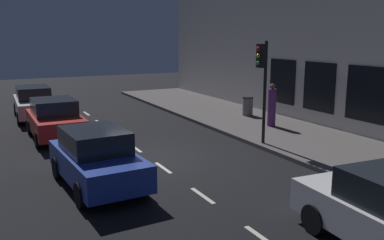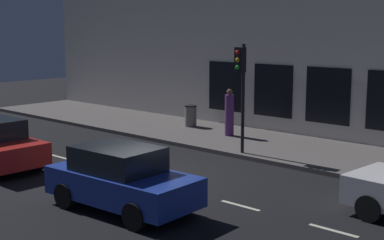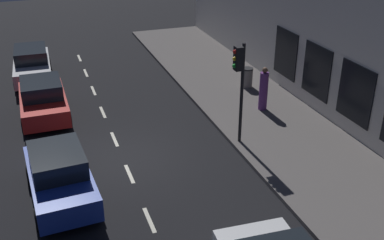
# 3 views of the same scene
# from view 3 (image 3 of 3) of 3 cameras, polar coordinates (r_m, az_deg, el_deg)

# --- Properties ---
(ground_plane) EXTENTS (60.00, 60.00, 0.00)m
(ground_plane) POSITION_cam_3_polar(r_m,az_deg,el_deg) (16.65, -8.39, -4.79)
(ground_plane) COLOR black
(sidewalk) EXTENTS (4.50, 32.00, 0.15)m
(sidewalk) POSITION_cam_3_polar(r_m,az_deg,el_deg) (18.59, 10.76, -1.28)
(sidewalk) COLOR #5B5654
(sidewalk) RESTS_ON ground
(building_facade) EXTENTS (0.65, 32.00, 6.61)m
(building_facade) POSITION_cam_3_polar(r_m,az_deg,el_deg) (18.80, 18.43, 8.74)
(building_facade) COLOR beige
(building_facade) RESTS_ON ground
(lane_centre_line) EXTENTS (0.12, 27.20, 0.01)m
(lane_centre_line) POSITION_cam_3_polar(r_m,az_deg,el_deg) (15.81, -7.64, -6.53)
(lane_centre_line) COLOR beige
(lane_centre_line) RESTS_ON ground
(traffic_light) EXTENTS (0.46, 0.32, 3.74)m
(traffic_light) POSITION_cam_3_polar(r_m,az_deg,el_deg) (16.31, 5.81, 5.74)
(traffic_light) COLOR black
(traffic_light) RESTS_ON sidewalk
(parked_car_0) EXTENTS (1.90, 4.37, 1.58)m
(parked_car_0) POSITION_cam_3_polar(r_m,az_deg,el_deg) (24.75, -18.94, 6.48)
(parked_car_0) COLOR #B7B7BC
(parked_car_0) RESTS_ON ground
(parked_car_1) EXTENTS (2.01, 4.02, 1.58)m
(parked_car_1) POSITION_cam_3_polar(r_m,az_deg,el_deg) (14.66, -15.85, -6.57)
(parked_car_1) COLOR #1E389E
(parked_car_1) RESTS_ON ground
(parked_car_3) EXTENTS (1.91, 3.89, 1.58)m
(parked_car_3) POSITION_cam_3_polar(r_m,az_deg,el_deg) (20.19, -17.72, 2.37)
(parked_car_3) COLOR red
(parked_car_3) RESTS_ON ground
(pedestrian_0) EXTENTS (0.51, 0.51, 1.87)m
(pedestrian_0) POSITION_cam_3_polar(r_m,az_deg,el_deg) (19.82, 8.72, 3.64)
(pedestrian_0) COLOR #5B2D70
(pedestrian_0) RESTS_ON sidewalk
(trash_bin) EXTENTS (0.54, 0.54, 0.93)m
(trash_bin) POSITION_cam_3_polar(r_m,az_deg,el_deg) (22.28, 6.74, 5.18)
(trash_bin) COLOR slate
(trash_bin) RESTS_ON sidewalk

